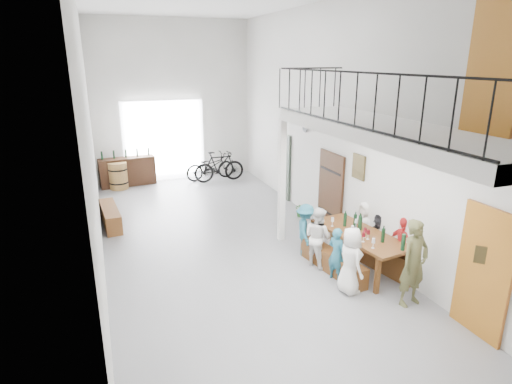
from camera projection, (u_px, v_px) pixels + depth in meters
name	position (u px, v px, depth m)	size (l,w,h in m)	color
floor	(224.00, 240.00, 10.31)	(12.00, 12.00, 0.00)	slate
room_walls	(220.00, 89.00, 9.25)	(12.00, 12.00, 12.00)	silver
gateway_portal	(164.00, 141.00, 15.06)	(2.80, 0.08, 2.80)	white
right_wall_decor	(370.00, 179.00, 9.04)	(0.07, 8.28, 5.07)	#9A5A17
balcony	(383.00, 133.00, 7.30)	(1.52, 5.62, 4.00)	white
tasting_table	(360.00, 237.00, 8.72)	(1.18, 2.29, 0.79)	brown
bench_inner	(332.00, 262.00, 8.73)	(0.30, 1.86, 0.43)	brown
bench_wall	(371.00, 252.00, 9.06)	(0.30, 2.27, 0.52)	brown
tableware	(359.00, 226.00, 8.65)	(0.56, 1.30, 0.35)	black
side_bench	(110.00, 216.00, 11.17)	(0.38, 1.72, 0.48)	brown
oak_barrel	(118.00, 176.00, 14.22)	(0.61, 0.61, 0.90)	olive
serving_counter	(127.00, 171.00, 14.62)	(1.84, 0.51, 0.97)	#352010
counter_bottles	(126.00, 153.00, 14.46)	(1.59, 0.19, 0.28)	black
guest_left_a	(350.00, 261.00, 7.84)	(0.62, 0.41, 1.28)	white
guest_left_b	(337.00, 254.00, 8.32)	(0.40, 0.26, 1.09)	#246479
guest_left_c	(318.00, 237.00, 8.89)	(0.62, 0.48, 1.28)	white
guest_left_d	(305.00, 230.00, 9.39)	(0.76, 0.44, 1.17)	#246479
guest_right_a	(402.00, 247.00, 8.40)	(0.74, 0.31, 1.27)	red
guest_right_b	(379.00, 237.00, 9.13)	(1.00, 0.32, 1.07)	black
guest_right_c	(364.00, 227.00, 9.54)	(0.58, 0.37, 1.18)	white
host_standing	(414.00, 263.00, 7.41)	(0.58, 0.38, 1.59)	brown
potted_plant	(301.00, 210.00, 11.77)	(0.36, 0.31, 0.40)	#194E16
bicycle_near	(210.00, 166.00, 15.32)	(0.64, 1.83, 0.96)	black
bicycle_far	(219.00, 166.00, 15.05)	(0.51, 1.81, 1.09)	black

